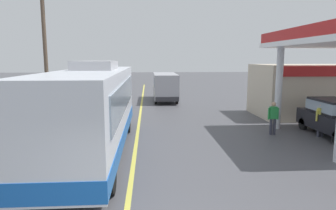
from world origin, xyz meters
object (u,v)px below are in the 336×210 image
pedestrian_by_shop (273,116)px  pedestrian_near_pump (321,118)px  coach_bus_main (93,111)px  minibus_opposing_lane (165,84)px  car_at_pump (334,116)px

pedestrian_by_shop → pedestrian_near_pump: bearing=-14.1°
coach_bus_main → minibus_opposing_lane: bearing=76.0°
coach_bus_main → pedestrian_by_shop: bearing=15.4°
car_at_pump → minibus_opposing_lane: bearing=119.8°
coach_bus_main → pedestrian_near_pump: size_ratio=6.65×
car_at_pump → pedestrian_by_shop: car_at_pump is taller
pedestrian_near_pump → pedestrian_by_shop: size_ratio=1.00×
car_at_pump → minibus_opposing_lane: (-7.52, 13.13, 0.46)m
minibus_opposing_lane → pedestrian_by_shop: bearing=-69.6°
coach_bus_main → car_at_pump: 11.42m
minibus_opposing_lane → pedestrian_near_pump: (6.86, -13.19, -0.54)m
minibus_opposing_lane → pedestrian_near_pump: bearing=-62.5°
coach_bus_main → car_at_pump: size_ratio=2.63×
car_at_pump → minibus_opposing_lane: minibus_opposing_lane is taller
pedestrian_near_pump → minibus_opposing_lane: bearing=117.5°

